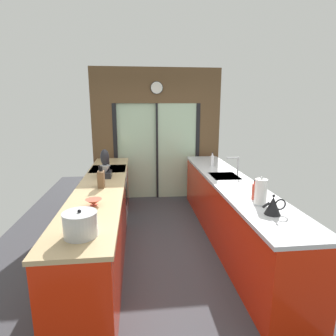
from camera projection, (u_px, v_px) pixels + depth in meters
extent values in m
cube|color=#38383D|center=(166.00, 234.00, 4.38)|extent=(5.04, 7.60, 0.02)
cube|color=brown|center=(156.00, 85.00, 5.61)|extent=(2.64, 0.08, 0.70)
cube|color=#B2D1AD|center=(137.00, 152.00, 5.88)|extent=(0.80, 0.02, 2.00)
cube|color=#B2D1AD|center=(177.00, 152.00, 5.93)|extent=(0.80, 0.02, 2.00)
cube|color=black|center=(116.00, 152.00, 5.81)|extent=(0.08, 0.10, 2.00)
cube|color=black|center=(197.00, 151.00, 6.00)|extent=(0.08, 0.10, 2.00)
cube|color=black|center=(157.00, 152.00, 5.91)|extent=(0.04, 0.10, 2.00)
cube|color=brown|center=(104.00, 153.00, 5.79)|extent=(0.42, 0.08, 2.00)
cube|color=brown|center=(208.00, 151.00, 6.02)|extent=(0.42, 0.08, 2.00)
cylinder|color=white|center=(157.00, 88.00, 5.56)|extent=(0.23, 0.03, 0.23)
torus|color=black|center=(157.00, 88.00, 5.56)|extent=(0.25, 0.02, 0.25)
cube|color=red|center=(97.00, 238.00, 3.29)|extent=(0.58, 2.55, 0.88)
cube|color=red|center=(113.00, 185.00, 5.42)|extent=(0.58, 0.65, 0.88)
cube|color=tan|center=(101.00, 186.00, 3.79)|extent=(0.62, 3.80, 0.04)
cube|color=red|center=(230.00, 212.00, 4.09)|extent=(0.58, 3.80, 0.88)
cube|color=#BCBCC1|center=(231.00, 182.00, 3.99)|extent=(0.62, 3.80, 0.04)
cube|color=#B7BABC|center=(225.00, 177.00, 4.23)|extent=(0.40, 0.48, 0.05)
cylinder|color=#B7BABC|center=(238.00, 166.00, 4.22)|extent=(0.02, 0.02, 0.29)
cylinder|color=#B7BABC|center=(233.00, 158.00, 4.18)|extent=(0.18, 0.02, 0.02)
cube|color=#B7BABC|center=(110.00, 196.00, 4.82)|extent=(0.58, 0.60, 0.88)
cube|color=black|center=(127.00, 193.00, 4.84)|extent=(0.01, 0.48, 0.28)
cube|color=black|center=(108.00, 169.00, 4.71)|extent=(0.58, 0.60, 0.03)
cylinder|color=#B7BABC|center=(126.00, 178.00, 4.59)|extent=(0.02, 0.04, 0.04)
cylinder|color=#B7BABC|center=(126.00, 175.00, 4.77)|extent=(0.02, 0.04, 0.04)
cylinder|color=#B7BABC|center=(127.00, 172.00, 4.94)|extent=(0.02, 0.04, 0.04)
cylinder|color=#BC4C38|center=(94.00, 205.00, 2.98)|extent=(0.08, 0.08, 0.01)
cone|color=#BC4C38|center=(94.00, 202.00, 2.98)|extent=(0.17, 0.17, 0.06)
cube|color=brown|center=(101.00, 179.00, 3.62)|extent=(0.08, 0.14, 0.21)
cylinder|color=black|center=(99.00, 169.00, 3.59)|extent=(0.02, 0.02, 0.08)
cylinder|color=black|center=(101.00, 169.00, 3.59)|extent=(0.02, 0.02, 0.08)
cylinder|color=black|center=(102.00, 169.00, 3.59)|extent=(0.02, 0.02, 0.08)
cube|color=black|center=(106.00, 174.00, 4.15)|extent=(0.17, 0.26, 0.08)
cube|color=black|center=(106.00, 164.00, 4.22)|extent=(0.10, 0.08, 0.20)
ellipsoid|color=black|center=(105.00, 157.00, 4.09)|extent=(0.13, 0.12, 0.24)
cone|color=#B7BABC|center=(105.00, 170.00, 4.11)|extent=(0.15, 0.15, 0.13)
cylinder|color=#B7BABC|center=(80.00, 225.00, 2.27)|extent=(0.28, 0.28, 0.19)
cylinder|color=#B7BABC|center=(79.00, 213.00, 2.25)|extent=(0.28, 0.28, 0.01)
sphere|color=black|center=(79.00, 211.00, 2.25)|extent=(0.03, 0.03, 0.03)
cone|color=black|center=(273.00, 206.00, 2.73)|extent=(0.16, 0.16, 0.18)
sphere|color=black|center=(274.00, 196.00, 2.71)|extent=(0.03, 0.03, 0.03)
cylinder|color=black|center=(266.00, 205.00, 2.72)|extent=(0.08, 0.02, 0.07)
torus|color=black|center=(280.00, 204.00, 2.73)|extent=(0.11, 0.01, 0.11)
cylinder|color=#B23D2D|center=(254.00, 192.00, 3.16)|extent=(0.06, 0.06, 0.18)
cylinder|color=#B23D2D|center=(255.00, 183.00, 3.13)|extent=(0.03, 0.03, 0.04)
cylinder|color=black|center=(255.00, 180.00, 3.13)|extent=(0.03, 0.03, 0.01)
cylinder|color=silver|center=(212.00, 161.00, 4.90)|extent=(0.05, 0.05, 0.19)
cylinder|color=silver|center=(212.00, 154.00, 4.88)|extent=(0.02, 0.02, 0.04)
cylinder|color=black|center=(213.00, 153.00, 4.87)|extent=(0.03, 0.03, 0.01)
cylinder|color=#B7BABC|center=(260.00, 204.00, 3.02)|extent=(0.15, 0.15, 0.01)
cylinder|color=white|center=(261.00, 191.00, 2.99)|extent=(0.13, 0.13, 0.27)
sphere|color=#B7BABC|center=(262.00, 178.00, 2.96)|extent=(0.03, 0.03, 0.03)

